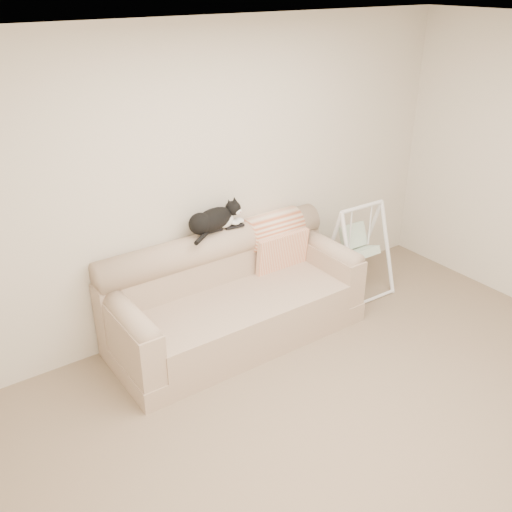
{
  "coord_description": "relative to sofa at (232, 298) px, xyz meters",
  "views": [
    {
      "loc": [
        -2.37,
        -1.98,
        2.89
      ],
      "look_at": [
        -0.08,
        1.27,
        0.9
      ],
      "focal_mm": 40.0,
      "sensor_mm": 36.0,
      "label": 1
    }
  ],
  "objects": [
    {
      "name": "tuxedo_cat",
      "position": [
        -0.01,
        0.23,
        0.66
      ],
      "size": [
        0.61,
        0.37,
        0.24
      ],
      "color": "black",
      "rests_on": "sofa"
    },
    {
      "name": "baby_swing",
      "position": [
        1.45,
        -0.05,
        0.1
      ],
      "size": [
        0.57,
        0.6,
        0.91
      ],
      "color": "white",
      "rests_on": "ground"
    },
    {
      "name": "remote_b",
      "position": [
        0.18,
        0.22,
        0.56
      ],
      "size": [
        0.17,
        0.07,
        0.02
      ],
      "color": "black",
      "rests_on": "sofa"
    },
    {
      "name": "sofa",
      "position": [
        0.0,
        0.0,
        0.0
      ],
      "size": [
        2.2,
        0.93,
        0.9
      ],
      "color": "tan",
      "rests_on": "ground"
    },
    {
      "name": "throw_blanket",
      "position": [
        0.61,
        0.23,
        0.37
      ],
      "size": [
        0.55,
        0.38,
        0.58
      ],
      "color": "#D66A41",
      "rests_on": "sofa"
    },
    {
      "name": "room_shell",
      "position": [
        0.09,
        -1.62,
        1.18
      ],
      "size": [
        5.04,
        4.04,
        2.6
      ],
      "color": "beige",
      "rests_on": "ground"
    },
    {
      "name": "ground_plane",
      "position": [
        0.09,
        -1.62,
        -0.35
      ],
      "size": [
        5.0,
        5.0,
        0.0
      ],
      "primitive_type": "plane",
      "color": "#755F4C",
      "rests_on": "ground"
    },
    {
      "name": "remote_a",
      "position": [
        -0.02,
        0.25,
        0.56
      ],
      "size": [
        0.18,
        0.06,
        0.03
      ],
      "color": "black",
      "rests_on": "sofa"
    }
  ]
}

